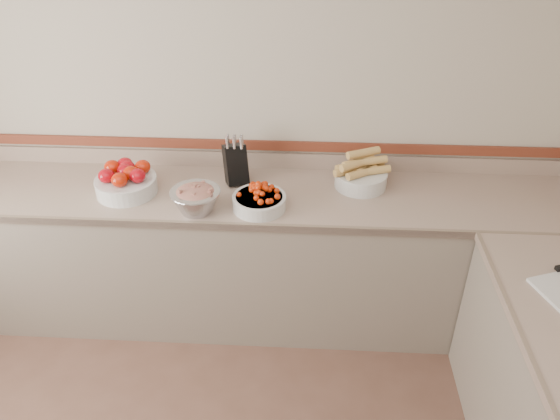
# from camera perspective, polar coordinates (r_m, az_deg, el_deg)

# --- Properties ---
(back_wall) EXTENTS (4.00, 0.00, 4.00)m
(back_wall) POSITION_cam_1_polar(r_m,az_deg,el_deg) (3.24, -5.62, 10.91)
(back_wall) COLOR #B1A492
(back_wall) RESTS_ON ground_plane
(counter_back) EXTENTS (4.00, 0.65, 1.08)m
(counter_back) POSITION_cam_1_polar(r_m,az_deg,el_deg) (3.38, -5.63, -4.62)
(counter_back) COLOR gray
(counter_back) RESTS_ON ground_plane
(knife_block) EXTENTS (0.17, 0.19, 0.30)m
(knife_block) POSITION_cam_1_polar(r_m,az_deg,el_deg) (3.17, -4.66, 4.89)
(knife_block) COLOR black
(knife_block) RESTS_ON counter_back
(tomato_bowl) EXTENTS (0.35, 0.35, 0.17)m
(tomato_bowl) POSITION_cam_1_polar(r_m,az_deg,el_deg) (3.20, -15.80, 3.00)
(tomato_bowl) COLOR silver
(tomato_bowl) RESTS_ON counter_back
(cherry_tomato_bowl) EXTENTS (0.29, 0.29, 0.16)m
(cherry_tomato_bowl) POSITION_cam_1_polar(r_m,az_deg,el_deg) (2.95, -2.19, 1.12)
(cherry_tomato_bowl) COLOR silver
(cherry_tomato_bowl) RESTS_ON counter_back
(corn_bowl) EXTENTS (0.33, 0.30, 0.22)m
(corn_bowl) POSITION_cam_1_polar(r_m,az_deg,el_deg) (3.17, 8.45, 3.70)
(corn_bowl) COLOR silver
(corn_bowl) RESTS_ON counter_back
(rhubarb_bowl) EXTENTS (0.27, 0.27, 0.15)m
(rhubarb_bowl) POSITION_cam_1_polar(r_m,az_deg,el_deg) (2.94, -8.79, 1.20)
(rhubarb_bowl) COLOR #B2B2BA
(rhubarb_bowl) RESTS_ON counter_back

